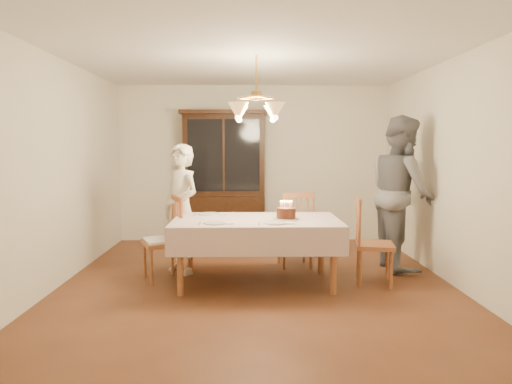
{
  "coord_description": "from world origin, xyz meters",
  "views": [
    {
      "loc": [
        -0.1,
        -5.18,
        1.58
      ],
      "look_at": [
        0.0,
        0.2,
        1.05
      ],
      "focal_mm": 32.0,
      "sensor_mm": 36.0,
      "label": 1
    }
  ],
  "objects_px": {
    "dining_table": "(256,225)",
    "birthday_cake": "(286,214)",
    "elderly_woman": "(181,209)",
    "china_hutch": "(224,180)",
    "chair_far_side": "(295,233)"
  },
  "relations": [
    {
      "from": "dining_table",
      "to": "birthday_cake",
      "type": "height_order",
      "value": "birthday_cake"
    },
    {
      "from": "dining_table",
      "to": "elderly_woman",
      "type": "bearing_deg",
      "value": 152.45
    },
    {
      "from": "dining_table",
      "to": "elderly_woman",
      "type": "height_order",
      "value": "elderly_woman"
    },
    {
      "from": "elderly_woman",
      "to": "china_hutch",
      "type": "bearing_deg",
      "value": 121.91
    },
    {
      "from": "china_hutch",
      "to": "birthday_cake",
      "type": "distance_m",
      "value": 2.44
    },
    {
      "from": "chair_far_side",
      "to": "elderly_woman",
      "type": "xyz_separation_m",
      "value": [
        -1.46,
        -0.28,
        0.37
      ]
    },
    {
      "from": "china_hutch",
      "to": "elderly_woman",
      "type": "bearing_deg",
      "value": -104.51
    },
    {
      "from": "dining_table",
      "to": "elderly_woman",
      "type": "distance_m",
      "value": 1.06
    },
    {
      "from": "china_hutch",
      "to": "dining_table",
      "type": "bearing_deg",
      "value": -78.06
    },
    {
      "from": "elderly_woman",
      "to": "birthday_cake",
      "type": "xyz_separation_m",
      "value": [
        1.27,
        -0.52,
        0.01
      ]
    },
    {
      "from": "chair_far_side",
      "to": "china_hutch",
      "type": "bearing_deg",
      "value": 123.89
    },
    {
      "from": "elderly_woman",
      "to": "birthday_cake",
      "type": "height_order",
      "value": "elderly_woman"
    },
    {
      "from": "china_hutch",
      "to": "chair_far_side",
      "type": "distance_m",
      "value": 1.89
    },
    {
      "from": "birthday_cake",
      "to": "chair_far_side",
      "type": "bearing_deg",
      "value": 76.86
    },
    {
      "from": "chair_far_side",
      "to": "birthday_cake",
      "type": "xyz_separation_m",
      "value": [
        -0.19,
        -0.79,
        0.38
      ]
    }
  ]
}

